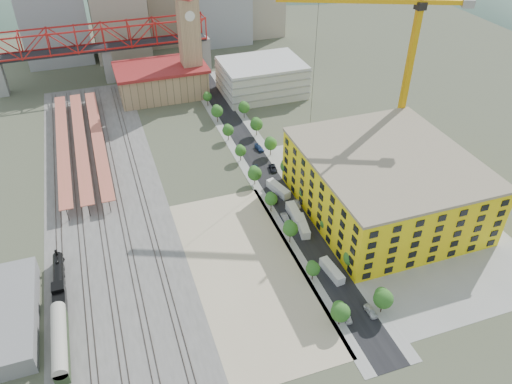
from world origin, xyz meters
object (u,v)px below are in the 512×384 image
object	(u,v)px
tower_crane	(399,50)
coach	(60,342)
site_trailer_b	(303,226)
clock_tower	(189,27)
site_trailer_c	(295,214)
site_trailer_d	(278,189)
construction_building	(385,184)
site_trailer_a	(332,271)
locomotive	(59,282)
car_0	(347,316)

from	to	relation	value
tower_crane	coach	bearing A→B (deg)	-155.62
site_trailer_b	clock_tower	bearing A→B (deg)	104.72
site_trailer_c	coach	bearing A→B (deg)	-154.95
site_trailer_b	site_trailer_d	distance (m)	19.20
construction_building	coach	xyz separation A→B (m)	(-92.00, -21.94, -6.25)
site_trailer_a	site_trailer_d	world-z (taller)	site_trailer_d
clock_tower	site_trailer_d	bearing A→B (deg)	-84.42
coach	site_trailer_c	xyz separation A→B (m)	(66.00, 26.42, -1.79)
site_trailer_d	tower_crane	bearing A→B (deg)	-3.70
clock_tower	locomotive	distance (m)	120.61
tower_crane	site_trailer_c	size ratio (longest dim) A/B	6.14
car_0	locomotive	bearing A→B (deg)	163.15
construction_building	site_trailer_a	distance (m)	33.79
clock_tower	site_trailer_a	bearing A→B (deg)	-86.18
tower_crane	locomotive	bearing A→B (deg)	-164.74
tower_crane	site_trailer_a	size ratio (longest dim) A/B	6.91
coach	clock_tower	bearing A→B (deg)	64.56
clock_tower	site_trailer_c	bearing A→B (deg)	-85.21
construction_building	site_trailer_a	size ratio (longest dim) A/B	5.70
locomotive	car_0	bearing A→B (deg)	-26.77
clock_tower	coach	bearing A→B (deg)	-115.44
coach	site_trailer_b	distance (m)	69.25
locomotive	site_trailer_c	xyz separation A→B (m)	(66.00, 6.84, -0.75)
clock_tower	locomotive	xyz separation A→B (m)	(-58.00, -102.35, -26.58)
site_trailer_a	tower_crane	bearing A→B (deg)	41.86
tower_crane	site_trailer_a	distance (m)	73.33
car_0	construction_building	bearing A→B (deg)	59.57
clock_tower	site_trailer_d	world-z (taller)	clock_tower
tower_crane	site_trailer_c	xyz separation A→B (m)	(-42.50, -22.77, -36.48)
construction_building	tower_crane	world-z (taller)	tower_crane
clock_tower	site_trailer_a	distance (m)	123.33
construction_building	site_trailer_c	xyz separation A→B (m)	(-26.00, 4.48, -8.04)
site_trailer_c	site_trailer_d	distance (m)	13.67
tower_crane	site_trailer_b	xyz separation A→B (m)	(-42.50, -28.30, -36.58)
site_trailer_c	tower_crane	bearing A→B (deg)	31.41
site_trailer_a	site_trailer_d	size ratio (longest dim) A/B	0.93
construction_building	site_trailer_c	bearing A→B (deg)	170.23
site_trailer_c	car_0	size ratio (longest dim) A/B	2.34
site_trailer_a	car_0	size ratio (longest dim) A/B	2.08
coach	site_trailer_c	world-z (taller)	coach
locomotive	site_trailer_b	distance (m)	66.02
construction_building	site_trailer_b	size ratio (longest dim) A/B	5.44
locomotive	tower_crane	size ratio (longest dim) A/B	0.37
locomotive	car_0	xyz separation A→B (m)	(63.00, -31.78, -1.39)
site_trailer_c	construction_building	bearing A→B (deg)	-6.54
locomotive	site_trailer_a	xyz separation A→B (m)	(66.00, -17.60, -0.90)
site_trailer_a	coach	bearing A→B (deg)	175.58
locomotive	site_trailer_c	size ratio (longest dim) A/B	2.27
clock_tower	coach	world-z (taller)	clock_tower
coach	car_0	xyz separation A→B (m)	(63.00, -12.20, -2.43)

